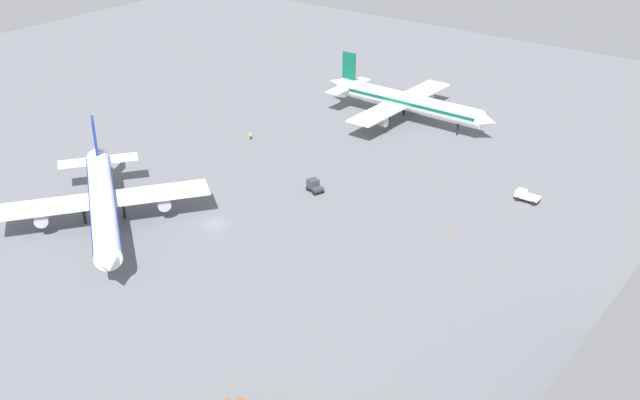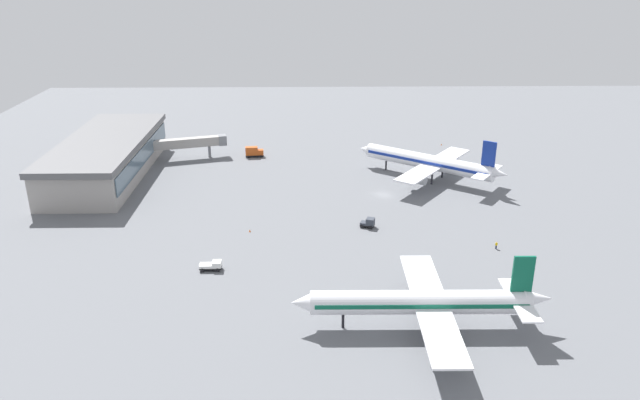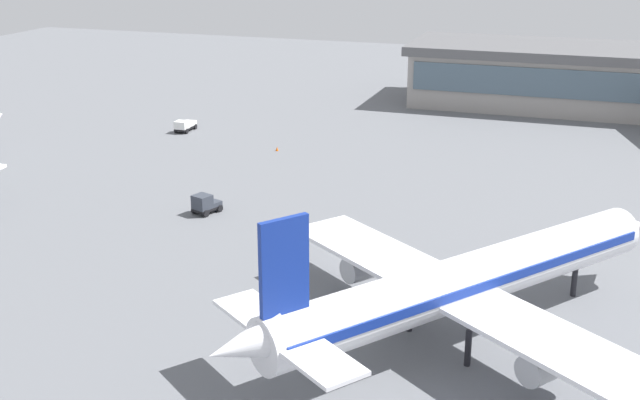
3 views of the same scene
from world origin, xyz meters
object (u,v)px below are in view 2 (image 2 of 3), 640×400
Objects in this scene: ground_crew_worker at (496,245)px; catering_truck at (254,152)px; pushback_tractor at (212,266)px; airplane_at_gate at (423,302)px; safety_cone_near_gate at (441,144)px; safety_cone_mid_apron at (250,231)px; airplane_taxiing at (430,162)px; baggage_tug at (369,223)px.

catering_truck is at bearing -154.73° from ground_crew_worker.
catering_truck is at bearing 87.25° from pushback_tractor.
catering_truck reaches higher than pushback_tractor.
airplane_at_gate is 73.65× the size of safety_cone_near_gate.
pushback_tractor is 107.65m from safety_cone_near_gate.
catering_truck is 56.69m from safety_cone_mid_apron.
safety_cone_mid_apron is (56.55, 3.66, -1.40)m from catering_truck.
airplane_at_gate is at bearing -29.61° from pushback_tractor.
safety_cone_mid_apron is at bearing 72.60° from airplane_taxiing.
pushback_tractor is 2.65× the size of ground_crew_worker.
safety_cone_near_gate is (-11.63, 61.85, -1.40)m from catering_truck.
ground_crew_worker is 78.09m from safety_cone_near_gate.
catering_truck is (-96.04, -36.50, -3.20)m from airplane_at_gate.
pushback_tractor is at bearing -18.35° from safety_cone_mid_apron.
airplane_at_gate is 44.50m from pushback_tractor.
safety_cone_mid_apron is (-9.81, -54.21, -0.55)m from ground_crew_worker.
pushback_tractor is at bearing -36.63° from safety_cone_near_gate.
baggage_tug reaches higher than pushback_tractor.
airplane_taxiing is at bearing 43.75° from pushback_tractor.
airplane_at_gate is 51.57m from safety_cone_mid_apron.
baggage_tug is 72.85m from safety_cone_near_gate.
catering_truck is (-74.76, 2.39, 0.73)m from pushback_tractor.
airplane_taxiing is 6.74× the size of catering_truck.
airplane_taxiing is 59.41m from safety_cone_mid_apron.
airplane_at_gate is 36.80m from ground_crew_worker.
baggage_tug is 62.80m from catering_truck.
safety_cone_near_gate is (-86.39, 64.23, -0.67)m from pushback_tractor.
airplane_taxiing is 10.67× the size of baggage_tug.
airplane_at_gate is at bearing -51.57° from ground_crew_worker.
safety_cone_near_gate is at bearing -102.70° from airplane_at_gate.
ground_crew_worker is at bearing -4.78° from baggage_tug.
safety_cone_mid_apron is (-18.21, 6.04, -0.67)m from pushback_tractor.
baggage_tug is at bearing -129.88° from ground_crew_worker.
airplane_taxiing is 55.87m from catering_truck.
airplane_taxiing is at bearing 77.75° from baggage_tug.
ground_crew_worker is at bearing -125.20° from airplane_at_gate.
ground_crew_worker is at bearing 79.74° from safety_cone_mid_apron.
airplane_at_gate is at bearing -13.25° from safety_cone_near_gate.
ground_crew_worker is at bearing -2.92° from safety_cone_near_gate.
safety_cone_mid_apron is at bearing -49.70° from airplane_at_gate.
safety_cone_near_gate is 89.63m from safety_cone_mid_apron.
airplane_taxiing is 38.81m from baggage_tug.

